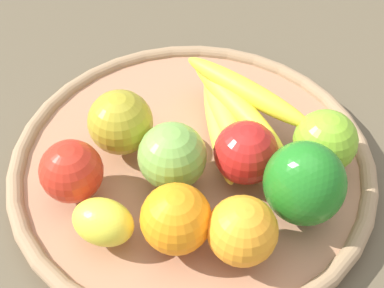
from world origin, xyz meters
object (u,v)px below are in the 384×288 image
bell_pepper (304,184)px  apple_2 (71,171)px  apple_4 (172,156)px  banana_bunch (233,110)px  apple_3 (325,141)px  apple_1 (120,122)px  apple_0 (246,153)px  orange_1 (242,231)px  lemon_0 (103,222)px  orange_0 (176,219)px

bell_pepper → apple_2: bearing=-158.8°
apple_4 → bell_pepper: 0.15m
banana_bunch → apple_3: (0.04, -0.11, 0.00)m
apple_1 → apple_0: (0.08, -0.13, -0.00)m
apple_0 → apple_3: same height
apple_0 → bell_pepper: bell_pepper is taller
apple_3 → bell_pepper: size_ratio=0.74×
orange_1 → apple_2: (-0.08, 0.18, -0.00)m
orange_1 → apple_3: size_ratio=0.97×
apple_4 → apple_3: (0.15, -0.10, -0.00)m
apple_1 → apple_0: 0.15m
apple_3 → apple_2: (-0.24, 0.16, -0.00)m
lemon_0 → banana_bunch: (0.21, 0.02, 0.01)m
apple_3 → orange_0: size_ratio=1.00×
apple_1 → banana_bunch: size_ratio=0.41×
orange_0 → bell_pepper: bearing=-27.1°
apple_0 → apple_4: size_ratio=0.94×
lemon_0 → bell_pepper: (0.18, -0.12, 0.03)m
apple_4 → apple_2: apple_4 is taller
lemon_0 → apple_2: (0.01, 0.07, 0.01)m
apple_4 → apple_3: 0.18m
banana_bunch → apple_4: (-0.11, -0.01, 0.01)m
apple_4 → orange_0: size_ratio=1.05×
lemon_0 → apple_4: apple_4 is taller
orange_1 → apple_4: size_ratio=0.93×
apple_3 → bell_pepper: (-0.07, -0.03, 0.01)m
apple_4 → banana_bunch: bearing=6.1°
banana_bunch → orange_0: orange_0 is taller
apple_0 → banana_bunch: bearing=56.8°
apple_3 → orange_0: same height
apple_1 → lemon_0: size_ratio=1.16×
lemon_0 → banana_bunch: bearing=6.2°
orange_0 → apple_1: bearing=75.1°
apple_0 → apple_3: bearing=-31.5°
apple_3 → orange_1: bearing=-172.3°
apple_2 → orange_0: bearing=-70.4°
banana_bunch → apple_3: 0.12m
apple_0 → orange_0: 0.12m
apple_4 → lemon_0: bearing=-173.7°
banana_bunch → apple_2: size_ratio=2.68×
apple_2 → apple_3: bearing=-33.2°
apple_4 → apple_1: bearing=97.9°
apple_4 → orange_1: bearing=-94.7°
lemon_0 → bell_pepper: size_ratio=0.67×
apple_3 → bell_pepper: bell_pepper is taller
orange_1 → apple_1: bearing=90.4°
apple_0 → orange_0: same height
banana_bunch → orange_1: size_ratio=2.62×
orange_0 → bell_pepper: 0.14m
apple_4 → bell_pepper: bearing=-60.6°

